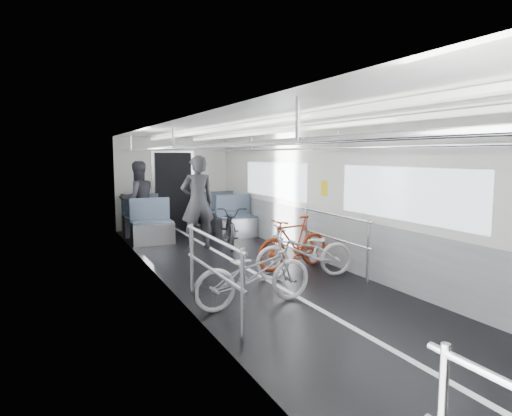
{
  "coord_description": "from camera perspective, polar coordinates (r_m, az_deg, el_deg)",
  "views": [
    {
      "loc": [
        -3.07,
        -4.89,
        1.94
      ],
      "look_at": [
        0.0,
        1.75,
        1.09
      ],
      "focal_mm": 32.0,
      "sensor_mm": 36.0,
      "label": 1
    }
  ],
  "objects": [
    {
      "name": "bike_aisle",
      "position": [
        9.67,
        -3.19,
        -2.28
      ],
      "size": [
        1.07,
        1.79,
        0.89
      ],
      "primitive_type": "imported",
      "rotation": [
        0.0,
        0.0,
        -0.31
      ],
      "color": "black",
      "rests_on": "floor"
    },
    {
      "name": "person_standing",
      "position": [
        9.46,
        -7.33,
        0.68
      ],
      "size": [
        0.71,
        0.47,
        1.93
      ],
      "primitive_type": "imported",
      "rotation": [
        0.0,
        0.0,
        3.15
      ],
      "color": "black",
      "rests_on": "floor"
    },
    {
      "name": "bike_left_far",
      "position": [
        5.92,
        -0.29,
        -8.12
      ],
      "size": [
        1.67,
        0.65,
        0.87
      ],
      "primitive_type": "imported",
      "rotation": [
        0.0,
        0.0,
        1.62
      ],
      "color": "#A9A9AE",
      "rests_on": "floor"
    },
    {
      "name": "car_shell",
      "position": [
        7.39,
        -0.11,
        0.32
      ],
      "size": [
        3.02,
        14.01,
        2.41
      ],
      "color": "black",
      "rests_on": "ground"
    },
    {
      "name": "bike_right_mid",
      "position": [
        7.27,
        6.17,
        -5.46
      ],
      "size": [
        1.68,
        0.84,
        0.84
      ],
      "primitive_type": "imported",
      "rotation": [
        0.0,
        0.0,
        -1.75
      ],
      "color": "silver",
      "rests_on": "floor"
    },
    {
      "name": "person_seated",
      "position": [
        11.13,
        -14.55,
        1.06
      ],
      "size": [
        0.98,
        0.83,
        1.8
      ],
      "primitive_type": "imported",
      "rotation": [
        0.0,
        0.0,
        3.32
      ],
      "color": "#32313A",
      "rests_on": "floor"
    },
    {
      "name": "bike_right_far",
      "position": [
        7.83,
        4.72,
        -4.33
      ],
      "size": [
        1.56,
        0.7,
        0.91
      ],
      "primitive_type": "imported",
      "rotation": [
        0.0,
        0.0,
        -1.39
      ],
      "color": "maroon",
      "rests_on": "floor"
    }
  ]
}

